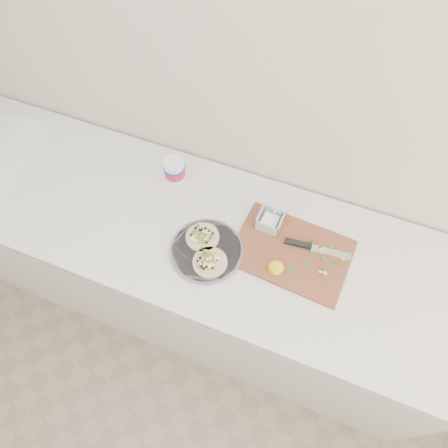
% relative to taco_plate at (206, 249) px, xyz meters
% --- Properties ---
extents(counter, '(2.44, 0.66, 0.90)m').
position_rel_taco_plate_xyz_m(counter, '(-0.20, 0.10, -0.47)').
color(counter, silver).
rests_on(counter, ground).
extents(taco_plate, '(0.27, 0.27, 0.04)m').
position_rel_taco_plate_xyz_m(taco_plate, '(0.00, 0.00, 0.00)').
color(taco_plate, slate).
rests_on(taco_plate, counter).
extents(tub, '(0.09, 0.09, 0.19)m').
position_rel_taco_plate_xyz_m(tub, '(-0.25, 0.27, 0.05)').
color(tub, white).
rests_on(tub, counter).
extents(cutboard, '(0.43, 0.32, 0.07)m').
position_rel_taco_plate_xyz_m(cutboard, '(0.29, 0.12, -0.00)').
color(cutboard, brown).
rests_on(cutboard, counter).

